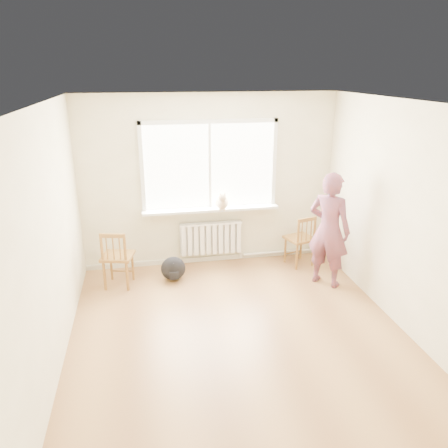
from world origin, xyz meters
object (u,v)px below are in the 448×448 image
cat (222,202)px  chair_right (301,240)px  person (329,230)px  chair_left (117,259)px  backpack (173,268)px

cat → chair_right: bearing=-4.3°
chair_right → person: size_ratio=0.50×
chair_left → backpack: size_ratio=2.37×
person → chair_left: bearing=37.9°
person → cat: bearing=13.0°
chair_right → person: person is taller
backpack → chair_right: bearing=4.1°
chair_left → chair_right: 2.89m
chair_left → cat: bearing=-150.7°
cat → backpack: bearing=-147.5°
chair_left → backpack: bearing=-161.8°
chair_right → person: (0.14, -0.68, 0.42)m
person → cat: size_ratio=3.70×
chair_right → person: bearing=85.0°
person → backpack: (-2.21, 0.53, -0.66)m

